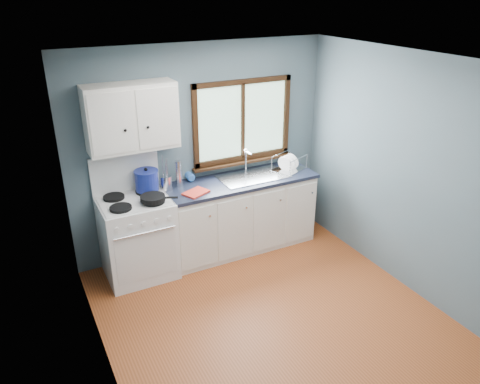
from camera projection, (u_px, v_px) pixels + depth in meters
name	position (u px, v px, depth m)	size (l,w,h in m)	color
floor	(277.00, 323.00, 4.64)	(3.20, 3.60, 0.02)	#994820
ceiling	(287.00, 63.00, 3.61)	(3.20, 3.60, 0.02)	white
wall_back	(202.00, 150.00, 5.60)	(3.20, 0.02, 2.50)	slate
wall_front	(450.00, 335.00, 2.66)	(3.20, 0.02, 2.50)	slate
wall_left	(96.00, 253.00, 3.45)	(0.02, 3.60, 2.50)	slate
wall_right	(415.00, 178.00, 4.80)	(0.02, 3.60, 2.50)	slate
gas_range	(137.00, 235.00, 5.23)	(0.76, 0.69, 1.36)	white
base_cabinets	(240.00, 217.00, 5.83)	(1.85, 0.60, 0.88)	white
countertop	(240.00, 181.00, 5.63)	(1.89, 0.64, 0.04)	black
sink	(253.00, 181.00, 5.72)	(0.84, 0.46, 0.44)	silver
window	(243.00, 127.00, 5.69)	(1.36, 0.10, 1.03)	#9EC6A8
upper_cabinets	(131.00, 117.00, 4.87)	(0.95, 0.35, 0.70)	white
skillet	(153.00, 198.00, 4.97)	(0.43, 0.35, 0.05)	black
stockpot	(147.00, 180.00, 5.19)	(0.29, 0.29, 0.26)	navy
utensil_crock	(166.00, 183.00, 5.31)	(0.14, 0.14, 0.42)	silver
thermos	(179.00, 174.00, 5.36)	(0.07, 0.07, 0.32)	silver
soap_bottle	(192.00, 172.00, 5.48)	(0.10, 0.10, 0.25)	#2D64B6
dish_towel	(196.00, 193.00, 5.24)	(0.27, 0.20, 0.02)	red
dish_rack	(289.00, 166.00, 5.88)	(0.47, 0.42, 0.20)	silver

